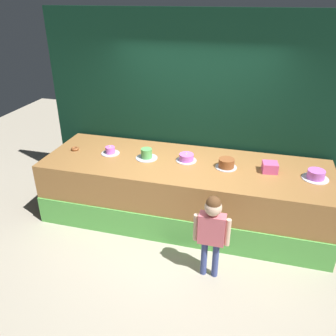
{
  "coord_description": "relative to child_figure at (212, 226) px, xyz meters",
  "views": [
    {
      "loc": [
        0.93,
        -3.67,
        3.09
      ],
      "look_at": [
        -0.18,
        0.4,
        0.95
      ],
      "focal_mm": 36.99,
      "sensor_mm": 36.0,
      "label": 1
    }
  ],
  "objects": [
    {
      "name": "cake_center",
      "position": [
        -0.57,
        1.19,
        0.25
      ],
      "size": [
        0.3,
        0.3,
        0.14
      ],
      "color": "silver",
      "rests_on": "stage_platform"
    },
    {
      "name": "curtain_backdrop",
      "position": [
        -0.57,
        1.87,
        0.74
      ],
      "size": [
        4.84,
        0.08,
        2.93
      ],
      "primitive_type": "cube",
      "color": "black",
      "rests_on": "ground_plane"
    },
    {
      "name": "pink_box",
      "position": [
        0.59,
        1.15,
        0.27
      ],
      "size": [
        0.22,
        0.21,
        0.14
      ],
      "primitive_type": "cube",
      "rotation": [
        0.0,
        0.0,
        0.14
      ],
      "color": "#E35593",
      "rests_on": "stage_platform"
    },
    {
      "name": "ground_plane",
      "position": [
        -0.57,
        0.44,
        -0.72
      ],
      "size": [
        12.0,
        12.0,
        0.0
      ],
      "primitive_type": "plane",
      "color": "#ADA38E"
    },
    {
      "name": "donut",
      "position": [
        -2.31,
        1.11,
        0.23
      ],
      "size": [
        0.12,
        0.12,
        0.04
      ],
      "primitive_type": "torus",
      "color": "brown",
      "rests_on": "stage_platform"
    },
    {
      "name": "stage_platform",
      "position": [
        -0.57,
        1.1,
        -0.26
      ],
      "size": [
        4.1,
        1.35,
        0.92
      ],
      "color": "#9E6B38",
      "rests_on": "ground_plane"
    },
    {
      "name": "cake_far_right",
      "position": [
        1.17,
        1.1,
        0.26
      ],
      "size": [
        0.34,
        0.34,
        0.12
      ],
      "color": "silver",
      "rests_on": "stage_platform"
    },
    {
      "name": "cake_far_left",
      "position": [
        -1.73,
        1.13,
        0.25
      ],
      "size": [
        0.27,
        0.27,
        0.14
      ],
      "color": "silver",
      "rests_on": "stage_platform"
    },
    {
      "name": "child_figure",
      "position": [
        0.0,
        0.0,
        0.0
      ],
      "size": [
        0.43,
        0.2,
        1.11
      ],
      "color": "#3F4C8C",
      "rests_on": "ground_plane"
    },
    {
      "name": "cake_right",
      "position": [
        0.01,
        1.12,
        0.27
      ],
      "size": [
        0.3,
        0.3,
        0.13
      ],
      "color": "silver",
      "rests_on": "stage_platform"
    },
    {
      "name": "cake_left",
      "position": [
        -1.15,
        1.12,
        0.27
      ],
      "size": [
        0.32,
        0.32,
        0.15
      ],
      "color": "silver",
      "rests_on": "stage_platform"
    }
  ]
}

